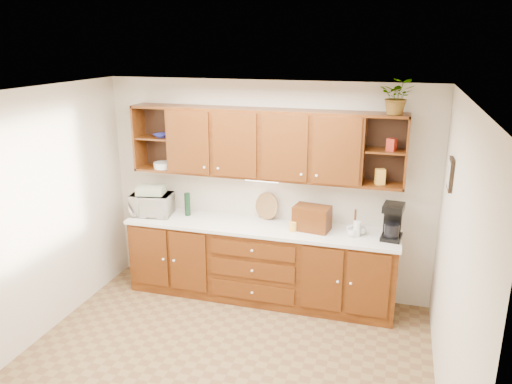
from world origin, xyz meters
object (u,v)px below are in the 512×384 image
Objects in this scene: bread_box at (312,218)px; potted_plant at (398,96)px; coffee_maker at (393,222)px; microwave at (152,204)px.

potted_plant reaches higher than bread_box.
potted_plant is (0.83, 0.05, 1.40)m from bread_box.
coffee_maker is at bearing -43.78° from potted_plant.
potted_plant is (-0.05, 0.05, 1.35)m from coffee_maker.
bread_box reaches higher than microwave.
potted_plant is at bearing -5.74° from microwave.
microwave is 2.01m from bread_box.
bread_box is 1.01× the size of coffee_maker.
bread_box is at bearing -6.44° from microwave.
bread_box is (2.00, 0.04, 0.01)m from microwave.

